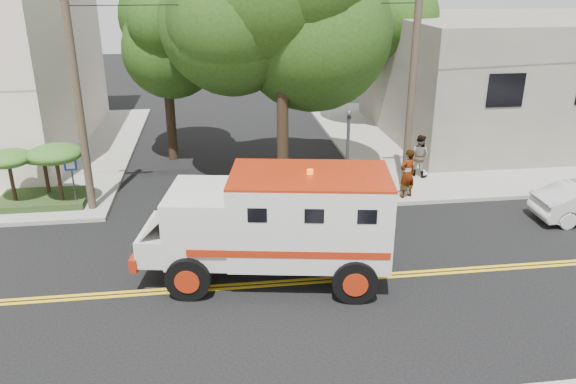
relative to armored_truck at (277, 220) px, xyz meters
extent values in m
plane|color=black|center=(-0.57, -0.38, -1.80)|extent=(100.00, 100.00, 0.00)
cube|color=gray|center=(12.93, 13.12, -1.72)|extent=(17.00, 17.00, 0.15)
cube|color=slate|center=(14.43, 13.62, 1.35)|extent=(14.00, 12.00, 6.00)
cylinder|color=#382D23|center=(-6.17, 5.62, 2.70)|extent=(0.28, 0.28, 9.00)
cylinder|color=#382D23|center=(5.73, 5.82, 2.70)|extent=(0.28, 0.28, 9.00)
cylinder|color=black|center=(0.93, 6.12, 1.70)|extent=(0.44, 0.44, 7.00)
sphere|color=#1C3B10|center=(0.93, 6.12, 5.20)|extent=(5.32, 5.32, 5.32)
cylinder|color=black|center=(-3.57, 11.62, 1.00)|extent=(0.44, 0.44, 5.60)
sphere|color=#1C3B10|center=(-3.57, 11.62, 3.80)|extent=(3.92, 3.92, 3.92)
sphere|color=#1C3B10|center=(-2.73, 11.06, 4.22)|extent=(3.36, 3.36, 3.36)
cylinder|color=black|center=(7.93, 15.62, 1.18)|extent=(0.44, 0.44, 5.95)
sphere|color=#1C3B10|center=(7.93, 15.62, 4.15)|extent=(4.20, 4.20, 4.20)
sphere|color=#1C3B10|center=(8.83, 15.02, 4.60)|extent=(3.60, 3.60, 3.60)
cylinder|color=#3F3F42|center=(3.23, 5.22, 0.00)|extent=(0.12, 0.12, 3.60)
imported|color=#3F3F42|center=(3.23, 5.22, 1.35)|extent=(0.15, 0.18, 0.90)
cylinder|color=#3F3F42|center=(-6.77, 5.82, -0.80)|extent=(0.06, 0.06, 2.00)
cube|color=#0C33A5|center=(-6.77, 5.76, 0.00)|extent=(0.45, 0.03, 0.45)
cube|color=#1E3314|center=(-8.07, 6.42, -1.53)|extent=(3.20, 2.00, 0.24)
cylinder|color=black|center=(-8.97, 6.12, -0.65)|extent=(0.14, 0.14, 1.52)
ellipsoid|color=#265519|center=(-8.97, 6.12, 0.21)|extent=(1.73, 1.73, 0.60)
cylinder|color=black|center=(-7.97, 6.82, -0.73)|extent=(0.14, 0.14, 1.36)
ellipsoid|color=#265519|center=(-7.97, 6.82, 0.04)|extent=(1.55, 1.55, 0.54)
cylinder|color=black|center=(-7.27, 5.92, -0.57)|extent=(0.14, 0.14, 1.68)
ellipsoid|color=#265519|center=(-7.27, 5.92, 0.38)|extent=(1.91, 1.91, 0.66)
cube|color=silver|center=(0.89, -0.15, 0.14)|extent=(4.68, 3.23, 2.32)
cube|color=silver|center=(-2.06, 0.35, -0.09)|extent=(2.15, 2.69, 1.88)
cube|color=black|center=(-2.91, 0.49, 0.41)|extent=(0.38, 1.86, 0.77)
cube|color=silver|center=(-3.20, 0.54, -0.64)|extent=(1.35, 2.35, 0.77)
cube|color=#98210B|center=(-3.75, 0.64, -0.92)|extent=(0.59, 2.38, 0.39)
cube|color=#98210B|center=(0.89, -0.15, 1.33)|extent=(4.68, 3.23, 0.07)
cylinder|color=black|center=(-2.48, -0.83, -1.19)|extent=(1.26, 0.55, 1.22)
cylinder|color=black|center=(-2.07, 1.61, -1.19)|extent=(1.26, 0.55, 1.22)
cylinder|color=black|center=(1.88, -1.58, -1.19)|extent=(1.26, 0.55, 1.22)
cylinder|color=black|center=(2.29, 0.87, -1.19)|extent=(1.26, 0.55, 1.22)
imported|color=gray|center=(5.57, 5.12, -0.70)|extent=(0.82, 0.69, 1.90)
imported|color=gray|center=(6.87, 7.40, -0.76)|extent=(1.09, 1.09, 1.78)
camera|label=1|loc=(-1.60, -14.11, 6.39)|focal=35.00mm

